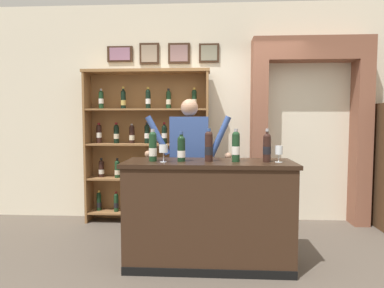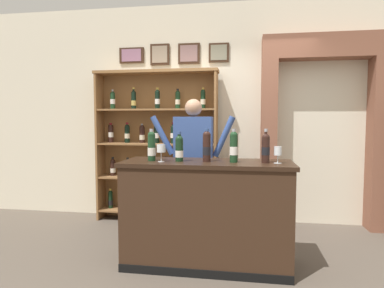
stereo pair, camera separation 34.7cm
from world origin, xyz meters
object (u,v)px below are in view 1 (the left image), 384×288
at_px(tasting_counter, 209,213).
at_px(wine_glass_right, 279,151).
at_px(tasting_bottle_super_tuscan, 209,146).
at_px(wine_shelf, 148,144).
at_px(tasting_bottle_brunello, 267,147).
at_px(shopkeeper, 189,153).
at_px(wine_glass_left, 163,150).
at_px(tasting_bottle_grappa, 236,146).
at_px(tasting_bottle_bianco, 181,148).
at_px(tasting_bottle_vin_santo, 153,146).

relative_size(tasting_counter, wine_glass_right, 10.41).
distance_m(tasting_counter, tasting_bottle_super_tuscan, 0.67).
relative_size(wine_shelf, tasting_bottle_brunello, 6.63).
bearing_deg(shopkeeper, wine_glass_left, -104.85).
relative_size(wine_shelf, wine_glass_right, 13.37).
bearing_deg(tasting_bottle_brunello, wine_glass_right, -10.64).
bearing_deg(tasting_bottle_super_tuscan, wine_shelf, 121.70).
distance_m(tasting_bottle_grappa, wine_glass_left, 0.70).
distance_m(tasting_bottle_grappa, wine_glass_right, 0.41).
distance_m(wine_shelf, wine_glass_right, 2.13).
bearing_deg(shopkeeper, wine_shelf, 130.19).
bearing_deg(tasting_bottle_brunello, tasting_counter, 177.16).
bearing_deg(shopkeeper, tasting_bottle_super_tuscan, -70.39).
height_order(tasting_bottle_bianco, tasting_bottle_brunello, tasting_bottle_brunello).
height_order(tasting_counter, wine_glass_right, wine_glass_right).
height_order(wine_shelf, wine_glass_left, wine_shelf).
height_order(tasting_counter, tasting_bottle_grappa, tasting_bottle_grappa).
bearing_deg(tasting_bottle_brunello, wine_glass_left, -175.48).
xyz_separation_m(tasting_counter, tasting_bottle_grappa, (0.26, -0.03, 0.67)).
distance_m(tasting_bottle_bianco, tasting_bottle_brunello, 0.83).
bearing_deg(shopkeeper, wine_glass_right, -37.46).
distance_m(wine_shelf, tasting_bottle_grappa, 1.84).
relative_size(tasting_bottle_grappa, wine_glass_left, 1.89).
bearing_deg(tasting_bottle_bianco, tasting_bottle_super_tuscan, 4.61).
bearing_deg(tasting_bottle_super_tuscan, shopkeeper, 109.61).
bearing_deg(tasting_bottle_bianco, wine_shelf, 112.89).
xyz_separation_m(tasting_bottle_bianco, tasting_bottle_brunello, (0.83, 0.01, 0.01)).
height_order(tasting_bottle_bianco, tasting_bottle_grappa, tasting_bottle_grappa).
bearing_deg(tasting_bottle_brunello, tasting_bottle_bianco, -179.09).
bearing_deg(tasting_bottle_bianco, tasting_bottle_vin_santo, 179.02).
bearing_deg(tasting_bottle_grappa, wine_shelf, 128.33).
bearing_deg(wine_glass_left, wine_shelf, 106.40).
distance_m(wine_glass_left, wine_glass_right, 1.11).
height_order(shopkeeper, wine_glass_right, shopkeeper).
distance_m(tasting_bottle_vin_santo, tasting_bottle_grappa, 0.81).
distance_m(tasting_bottle_vin_santo, wine_glass_left, 0.14).
relative_size(tasting_bottle_bianco, tasting_bottle_brunello, 0.91).
bearing_deg(tasting_counter, wine_glass_right, -4.14).
relative_size(tasting_bottle_bianco, wine_glass_right, 1.83).
xyz_separation_m(tasting_bottle_vin_santo, wine_glass_left, (0.12, -0.07, -0.03)).
relative_size(tasting_bottle_bianco, tasting_bottle_super_tuscan, 0.91).
bearing_deg(tasting_bottle_grappa, tasting_bottle_brunello, 1.38).
xyz_separation_m(tasting_bottle_vin_santo, tasting_bottle_super_tuscan, (0.55, 0.02, 0.00)).
bearing_deg(tasting_bottle_grappa, wine_glass_left, -174.15).
distance_m(wine_shelf, tasting_bottle_brunello, 2.04).
distance_m(tasting_counter, tasting_bottle_brunello, 0.87).
bearing_deg(tasting_bottle_brunello, tasting_bottle_super_tuscan, 179.12).
relative_size(tasting_bottle_vin_santo, tasting_bottle_bianco, 1.08).
xyz_separation_m(tasting_bottle_bianco, tasting_bottle_super_tuscan, (0.27, 0.02, 0.02)).
bearing_deg(tasting_bottle_vin_santo, tasting_bottle_super_tuscan, 1.76).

